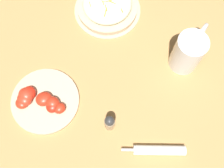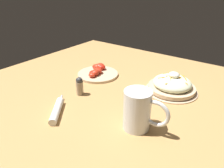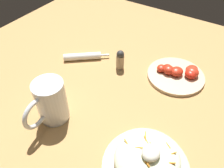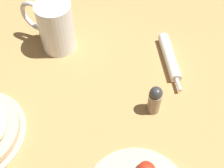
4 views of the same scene
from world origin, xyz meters
name	(u,v)px [view 4 (image 4 of 4)]	position (x,y,z in m)	size (l,w,h in m)	color
ground_plane	(97,96)	(0.00, 0.00, 0.00)	(1.43, 1.43, 0.00)	#B2844C
beer_mug	(55,28)	(0.19, -0.09, 0.07)	(0.16, 0.09, 0.14)	white
napkin_roll	(170,57)	(-0.10, -0.20, 0.01)	(0.13, 0.16, 0.03)	white
salt_shaker	(155,99)	(-0.14, -0.04, 0.04)	(0.03, 0.03, 0.08)	gray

